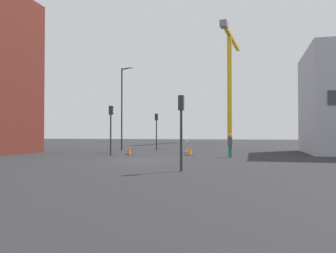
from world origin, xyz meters
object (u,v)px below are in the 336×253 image
object	(u,v)px
streetlamp_tall	(123,103)
traffic_light_far	(156,126)
construction_crane	(230,67)
traffic_cone_on_verge	(129,152)
traffic_cone_orange	(189,151)
traffic_light_crosswalk	(181,120)
traffic_light_island	(111,122)
pedestrian_walking	(230,144)

from	to	relation	value
streetlamp_tall	traffic_light_far	distance (m)	4.30
construction_crane	traffic_cone_on_verge	bearing A→B (deg)	-98.36
traffic_light_far	traffic_cone_orange	size ratio (longest dim) A/B	5.57
streetlamp_tall	traffic_light_crosswalk	bearing A→B (deg)	-60.71
traffic_cone_orange	traffic_light_crosswalk	bearing A→B (deg)	-81.39
traffic_cone_orange	traffic_light_island	bearing A→B (deg)	-157.60
streetlamp_tall	traffic_light_far	size ratio (longest dim) A/B	2.25
traffic_light_island	pedestrian_walking	distance (m)	9.39
traffic_light_island	streetlamp_tall	bearing A→B (deg)	105.72
traffic_light_island	pedestrian_walking	size ratio (longest dim) A/B	2.28
traffic_light_far	traffic_light_island	xyz separation A→B (m)	(-0.98, -9.64, 0.05)
streetlamp_tall	traffic_light_far	bearing A→B (deg)	14.76
traffic_light_island	construction_crane	bearing A→B (deg)	80.71
traffic_light_far	traffic_cone_on_verge	size ratio (longest dim) A/B	6.71
construction_crane	traffic_light_island	bearing A→B (deg)	-99.29
construction_crane	traffic_light_island	world-z (taller)	construction_crane
construction_crane	traffic_cone_orange	bearing A→B (deg)	-91.30
streetlamp_tall	traffic_light_far	world-z (taller)	streetlamp_tall
traffic_light_crosswalk	traffic_light_island	bearing A→B (deg)	129.60
traffic_light_island	pedestrian_walking	bearing A→B (deg)	3.27
traffic_light_island	traffic_light_crosswalk	xyz separation A→B (m)	(7.59, -9.17, -0.24)
traffic_light_far	streetlamp_tall	bearing A→B (deg)	-165.24
traffic_light_crosswalk	traffic_light_far	bearing A→B (deg)	109.36
traffic_light_far	pedestrian_walking	distance (m)	12.40
streetlamp_tall	construction_crane	bearing A→B (deg)	74.16
construction_crane	streetlamp_tall	size ratio (longest dim) A/B	2.46
traffic_light_crosswalk	traffic_cone_on_verge	size ratio (longest dim) A/B	6.18
construction_crane	pedestrian_walking	size ratio (longest dim) A/B	12.37
traffic_light_far	traffic_light_crosswalk	xyz separation A→B (m)	(6.61, -18.81, -0.19)
traffic_light_crosswalk	traffic_cone_on_verge	bearing A→B (deg)	121.81
construction_crane	streetlamp_tall	world-z (taller)	construction_crane
streetlamp_tall	traffic_light_island	world-z (taller)	streetlamp_tall
pedestrian_walking	construction_crane	bearing A→B (deg)	93.56
traffic_light_island	traffic_cone_orange	xyz separation A→B (m)	(5.84, 2.40, -2.33)
streetlamp_tall	traffic_cone_on_verge	world-z (taller)	streetlamp_tall
traffic_light_island	pedestrian_walking	world-z (taller)	traffic_light_island
traffic_light_island	traffic_light_crosswalk	size ratio (longest dim) A/B	1.11
traffic_light_island	traffic_light_far	bearing A→B (deg)	84.21
streetlamp_tall	traffic_light_crosswalk	world-z (taller)	streetlamp_tall
pedestrian_walking	traffic_cone_on_verge	bearing A→B (deg)	172.75
traffic_cone_on_verge	traffic_cone_orange	bearing A→B (deg)	9.46
traffic_light_crosswalk	traffic_cone_orange	bearing A→B (deg)	98.61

